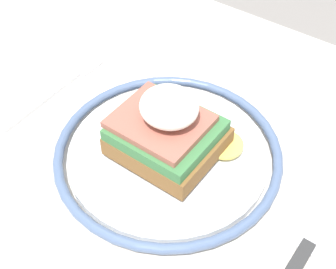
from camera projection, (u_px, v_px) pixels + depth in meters
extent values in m
cube|color=beige|center=(128.00, 201.00, 0.46)|extent=(1.06, 0.69, 0.03)
cylinder|color=beige|center=(60.00, 114.00, 1.08)|extent=(0.06, 0.06, 0.71)
cylinder|color=silver|center=(168.00, 155.00, 0.48)|extent=(0.20, 0.20, 0.01)
torus|color=slate|center=(168.00, 151.00, 0.47)|extent=(0.23, 0.23, 0.01)
cube|color=brown|center=(168.00, 141.00, 0.46)|extent=(0.10, 0.09, 0.02)
cube|color=#38703D|center=(166.00, 130.00, 0.45)|extent=(0.09, 0.09, 0.01)
cube|color=#9E5647|center=(164.00, 123.00, 0.44)|extent=(0.09, 0.07, 0.01)
ellipsoid|color=white|center=(169.00, 107.00, 0.43)|extent=(0.06, 0.05, 0.03)
cylinder|color=#E5C656|center=(224.00, 144.00, 0.47)|extent=(0.04, 0.04, 0.00)
cube|color=silver|center=(42.00, 101.00, 0.54)|extent=(0.01, 0.12, 0.00)
cube|color=silver|center=(87.00, 66.00, 0.58)|extent=(0.02, 0.04, 0.00)
cube|color=silver|center=(329.00, 211.00, 0.43)|extent=(0.02, 0.11, 0.00)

